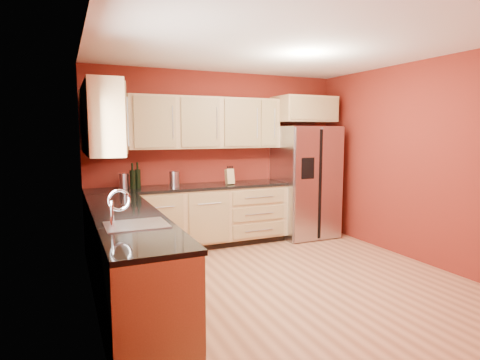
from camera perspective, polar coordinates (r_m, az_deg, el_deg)
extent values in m
plane|color=#995C3B|center=(4.74, 5.99, -14.09)|extent=(4.00, 4.00, 0.00)
plane|color=white|center=(4.52, 6.42, 18.40)|extent=(4.00, 4.00, 0.00)
cube|color=maroon|center=(6.25, -3.05, 3.26)|extent=(4.00, 0.04, 2.60)
cube|color=maroon|center=(2.91, 26.39, -1.61)|extent=(4.00, 0.04, 2.60)
cube|color=maroon|center=(3.86, -20.46, 0.59)|extent=(0.04, 4.00, 2.60)
cube|color=maroon|center=(5.72, 23.83, 2.34)|extent=(0.04, 4.00, 2.60)
cube|color=tan|center=(5.91, -6.96, -5.42)|extent=(2.90, 0.60, 0.88)
cube|color=tan|center=(4.06, -15.64, -11.35)|extent=(0.60, 2.80, 0.88)
cube|color=black|center=(5.82, -7.00, -1.01)|extent=(2.90, 0.62, 0.04)
cube|color=black|center=(3.95, -15.71, -4.98)|extent=(0.62, 2.80, 0.04)
cube|color=tan|center=(6.00, -4.77, 8.11)|extent=(2.30, 0.33, 0.75)
cube|color=tan|center=(4.57, -19.24, 8.15)|extent=(0.33, 1.35, 0.75)
cube|color=tan|center=(5.53, -18.36, 7.89)|extent=(0.67, 0.67, 0.75)
cube|color=tan|center=(6.59, 9.06, 9.89)|extent=(0.92, 0.60, 0.40)
cube|color=#B6B7BC|center=(6.57, 9.22, -0.24)|extent=(0.90, 0.75, 1.78)
cube|color=white|center=(3.34, -19.75, 4.02)|extent=(0.03, 0.90, 1.00)
cylinder|color=#B6B7BC|center=(5.67, -16.16, -0.17)|extent=(0.16, 0.16, 0.21)
cylinder|color=#B6B7BC|center=(5.71, -9.33, 0.11)|extent=(0.17, 0.17, 0.22)
cube|color=tan|center=(5.94, -1.49, 0.48)|extent=(0.11, 0.10, 0.22)
cylinder|color=silver|center=(5.95, -1.71, 0.44)|extent=(0.08, 0.08, 0.21)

